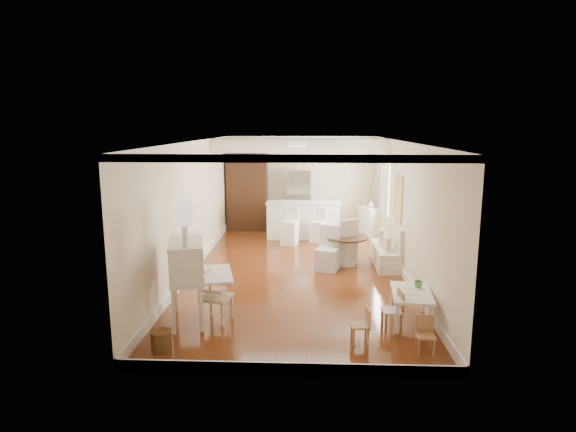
# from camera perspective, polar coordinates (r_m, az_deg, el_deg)

# --- Properties ---
(room) EXTENTS (9.00, 9.04, 2.82)m
(room) POSITION_cam_1_polar(r_m,az_deg,el_deg) (10.50, 1.36, 4.44)
(room) COLOR brown
(room) RESTS_ON ground
(secretary_bureau) EXTENTS (1.26, 1.28, 1.34)m
(secretary_bureau) POSITION_cam_1_polar(r_m,az_deg,el_deg) (7.94, -11.88, -7.60)
(secretary_bureau) COLOR silver
(secretary_bureau) RESTS_ON ground
(gustavian_armchair) EXTENTS (0.59, 0.59, 0.84)m
(gustavian_armchair) POSITION_cam_1_polar(r_m,az_deg,el_deg) (7.94, -8.50, -9.39)
(gustavian_armchair) COLOR beige
(gustavian_armchair) RESTS_ON ground
(wicker_basket) EXTENTS (0.37, 0.37, 0.29)m
(wicker_basket) POSITION_cam_1_polar(r_m,az_deg,el_deg) (7.22, -14.79, -14.10)
(wicker_basket) COLOR brown
(wicker_basket) RESTS_ON ground
(kids_table) EXTENTS (0.72, 1.09, 0.51)m
(kids_table) POSITION_cam_1_polar(r_m,az_deg,el_deg) (8.11, 14.38, -10.40)
(kids_table) COLOR white
(kids_table) RESTS_ON ground
(kids_chair_a) EXTENTS (0.28, 0.28, 0.55)m
(kids_chair_a) POSITION_cam_1_polar(r_m,az_deg,el_deg) (7.25, 8.53, -12.64)
(kids_chair_a) COLOR tan
(kids_chair_a) RESTS_ON ground
(kids_chair_b) EXTENTS (0.33, 0.33, 0.62)m
(kids_chair_b) POSITION_cam_1_polar(r_m,az_deg,el_deg) (7.77, 12.22, -10.82)
(kids_chair_b) COLOR #966844
(kids_chair_b) RESTS_ON ground
(kids_chair_c) EXTENTS (0.27, 0.27, 0.53)m
(kids_chair_c) POSITION_cam_1_polar(r_m,az_deg,el_deg) (7.14, 15.98, -13.41)
(kids_chair_c) COLOR #AA754D
(kids_chair_c) RESTS_ON ground
(banquette) EXTENTS (0.52, 1.60, 0.98)m
(banquette) POSITION_cam_1_polar(r_m,az_deg,el_deg) (11.07, 11.51, -3.29)
(banquette) COLOR silver
(banquette) RESTS_ON ground
(dining_table) EXTENTS (1.13, 1.13, 0.67)m
(dining_table) POSITION_cam_1_polar(r_m,az_deg,el_deg) (10.97, 6.89, -4.12)
(dining_table) COLOR #442C15
(dining_table) RESTS_ON ground
(slip_chair_near) EXTENTS (0.57, 0.59, 0.97)m
(slip_chair_near) POSITION_cam_1_polar(r_m,az_deg,el_deg) (10.53, 4.73, -3.88)
(slip_chair_near) COLOR silver
(slip_chair_near) RESTS_ON ground
(slip_chair_far) EXTENTS (0.70, 0.71, 1.05)m
(slip_chair_far) POSITION_cam_1_polar(r_m,az_deg,el_deg) (11.10, 6.46, -2.91)
(slip_chair_far) COLOR silver
(slip_chair_far) RESTS_ON ground
(breakfast_counter) EXTENTS (2.05, 0.65, 1.03)m
(breakfast_counter) POSITION_cam_1_polar(r_m,az_deg,el_deg) (13.46, 1.82, -0.47)
(breakfast_counter) COLOR white
(breakfast_counter) RESTS_ON ground
(bar_stool_left) EXTENTS (0.49, 0.49, 1.01)m
(bar_stool_left) POSITION_cam_1_polar(r_m,az_deg,el_deg) (12.71, 0.19, -1.19)
(bar_stool_left) COLOR white
(bar_stool_left) RESTS_ON ground
(bar_stool_right) EXTENTS (0.47, 0.47, 0.91)m
(bar_stool_right) POSITION_cam_1_polar(r_m,az_deg,el_deg) (13.03, 3.52, -1.14)
(bar_stool_right) COLOR white
(bar_stool_right) RESTS_ON ground
(pantry_cabinet) EXTENTS (1.20, 0.60, 2.30)m
(pantry_cabinet) POSITION_cam_1_polar(r_m,az_deg,el_deg) (14.54, -4.85, 2.87)
(pantry_cabinet) COLOR #381E11
(pantry_cabinet) RESTS_ON ground
(fridge) EXTENTS (0.75, 0.65, 1.80)m
(fridge) POSITION_cam_1_polar(r_m,az_deg,el_deg) (14.43, 2.66, 1.83)
(fridge) COLOR silver
(fridge) RESTS_ON ground
(sideboard) EXTENTS (0.63, 0.94, 0.82)m
(sideboard) POSITION_cam_1_polar(r_m,az_deg,el_deg) (13.94, 9.66, -0.66)
(sideboard) COLOR white
(sideboard) RESTS_ON ground
(pencil_cup) EXTENTS (0.17, 0.17, 0.11)m
(pencil_cup) POSITION_cam_1_polar(r_m,az_deg,el_deg) (8.24, 15.18, -7.81)
(pencil_cup) COLOR #5FA25E
(pencil_cup) RESTS_ON kids_table
(branch_vase) EXTENTS (0.24, 0.24, 0.20)m
(branch_vase) POSITION_cam_1_polar(r_m,az_deg,el_deg) (13.87, 9.85, 1.42)
(branch_vase) COLOR white
(branch_vase) RESTS_ON sideboard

